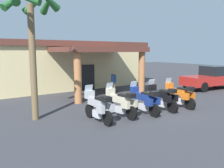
{
  "coord_description": "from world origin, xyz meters",
  "views": [
    {
      "loc": [
        -8.65,
        -8.97,
        3.24
      ],
      "look_at": [
        -0.78,
        2.79,
        1.2
      ],
      "focal_mm": 37.16,
      "sensor_mm": 36.0,
      "label": 1
    }
  ],
  "objects_px": {
    "motorcycle_cream": "(121,103)",
    "motorcycle_black": "(162,98)",
    "motorcycle_blue": "(144,100)",
    "pickup_truck_red": "(211,78)",
    "motorcycle_silver": "(98,107)",
    "pedestrian": "(114,81)",
    "palm_tree_roadside": "(31,16)",
    "motel_building": "(70,64)",
    "motorcycle_orange": "(179,95)"
  },
  "relations": [
    {
      "from": "motorcycle_blue",
      "to": "motorcycle_black",
      "type": "bearing_deg",
      "value": -90.22
    },
    {
      "from": "pickup_truck_red",
      "to": "motorcycle_orange",
      "type": "bearing_deg",
      "value": -153.23
    },
    {
      "from": "motel_building",
      "to": "pickup_truck_red",
      "type": "xyz_separation_m",
      "value": [
        9.32,
        -8.17,
        -1.13
      ]
    },
    {
      "from": "motel_building",
      "to": "motorcycle_cream",
      "type": "bearing_deg",
      "value": -102.34
    },
    {
      "from": "motorcycle_silver",
      "to": "palm_tree_roadside",
      "type": "height_order",
      "value": "palm_tree_roadside"
    },
    {
      "from": "motorcycle_silver",
      "to": "pickup_truck_red",
      "type": "distance_m",
      "value": 12.94
    },
    {
      "from": "motorcycle_silver",
      "to": "palm_tree_roadside",
      "type": "relative_size",
      "value": 0.35
    },
    {
      "from": "motorcycle_silver",
      "to": "pedestrian",
      "type": "bearing_deg",
      "value": -41.42
    },
    {
      "from": "palm_tree_roadside",
      "to": "pickup_truck_red",
      "type": "bearing_deg",
      "value": 2.73
    },
    {
      "from": "motorcycle_silver",
      "to": "motorcycle_cream",
      "type": "bearing_deg",
      "value": -88.02
    },
    {
      "from": "motel_building",
      "to": "motorcycle_black",
      "type": "xyz_separation_m",
      "value": [
        0.64,
        -10.96,
        -1.37
      ]
    },
    {
      "from": "motorcycle_silver",
      "to": "motorcycle_cream",
      "type": "relative_size",
      "value": 1.0
    },
    {
      "from": "motorcycle_silver",
      "to": "motorcycle_blue",
      "type": "bearing_deg",
      "value": -94.63
    },
    {
      "from": "motel_building",
      "to": "motorcycle_silver",
      "type": "distance_m",
      "value": 11.42
    },
    {
      "from": "motorcycle_blue",
      "to": "motorcycle_black",
      "type": "distance_m",
      "value": 1.33
    },
    {
      "from": "motorcycle_cream",
      "to": "motorcycle_orange",
      "type": "relative_size",
      "value": 1.0
    },
    {
      "from": "pedestrian",
      "to": "palm_tree_roadside",
      "type": "relative_size",
      "value": 0.27
    },
    {
      "from": "motorcycle_silver",
      "to": "motorcycle_orange",
      "type": "bearing_deg",
      "value": -93.61
    },
    {
      "from": "motorcycle_silver",
      "to": "pickup_truck_red",
      "type": "bearing_deg",
      "value": -79.57
    },
    {
      "from": "pickup_truck_red",
      "to": "palm_tree_roadside",
      "type": "bearing_deg",
      "value": -171.78
    },
    {
      "from": "motorcycle_cream",
      "to": "motorcycle_black",
      "type": "bearing_deg",
      "value": -101.2
    },
    {
      "from": "motorcycle_blue",
      "to": "motorcycle_orange",
      "type": "xyz_separation_m",
      "value": [
        2.65,
        -0.05,
        0.0
      ]
    },
    {
      "from": "motorcycle_blue",
      "to": "palm_tree_roadside",
      "type": "bearing_deg",
      "value": 66.03
    },
    {
      "from": "pedestrian",
      "to": "motorcycle_cream",
      "type": "bearing_deg",
      "value": 49.03
    },
    {
      "from": "motorcycle_cream",
      "to": "motorcycle_blue",
      "type": "height_order",
      "value": "same"
    },
    {
      "from": "motorcycle_cream",
      "to": "pedestrian",
      "type": "relative_size",
      "value": 1.28
    },
    {
      "from": "motorcycle_orange",
      "to": "pedestrian",
      "type": "bearing_deg",
      "value": 8.27
    },
    {
      "from": "motorcycle_silver",
      "to": "motorcycle_orange",
      "type": "xyz_separation_m",
      "value": [
        5.31,
        -0.2,
        0.0
      ]
    },
    {
      "from": "motorcycle_silver",
      "to": "motorcycle_blue",
      "type": "relative_size",
      "value": 1.0
    },
    {
      "from": "motorcycle_orange",
      "to": "palm_tree_roadside",
      "type": "relative_size",
      "value": 0.35
    },
    {
      "from": "motorcycle_black",
      "to": "palm_tree_roadside",
      "type": "bearing_deg",
      "value": 71.26
    },
    {
      "from": "motel_building",
      "to": "motorcycle_blue",
      "type": "relative_size",
      "value": 6.38
    },
    {
      "from": "motorcycle_blue",
      "to": "palm_tree_roadside",
      "type": "height_order",
      "value": "palm_tree_roadside"
    },
    {
      "from": "motorcycle_black",
      "to": "palm_tree_roadside",
      "type": "distance_m",
      "value": 7.79
    },
    {
      "from": "motorcycle_black",
      "to": "motorcycle_orange",
      "type": "xyz_separation_m",
      "value": [
        1.33,
        -0.07,
        0.0
      ]
    },
    {
      "from": "motorcycle_silver",
      "to": "motorcycle_cream",
      "type": "height_order",
      "value": "same"
    },
    {
      "from": "pickup_truck_red",
      "to": "motorcycle_black",
      "type": "bearing_deg",
      "value": -156.67
    },
    {
      "from": "motorcycle_cream",
      "to": "motorcycle_black",
      "type": "distance_m",
      "value": 2.66
    },
    {
      "from": "pedestrian",
      "to": "pickup_truck_red",
      "type": "relative_size",
      "value": 0.32
    },
    {
      "from": "motorcycle_cream",
      "to": "motorcycle_black",
      "type": "relative_size",
      "value": 1.0
    },
    {
      "from": "motorcycle_blue",
      "to": "motorcycle_black",
      "type": "relative_size",
      "value": 1.0
    },
    {
      "from": "motel_building",
      "to": "motorcycle_orange",
      "type": "xyz_separation_m",
      "value": [
        1.96,
        -11.03,
        -1.37
      ]
    },
    {
      "from": "motorcycle_cream",
      "to": "pedestrian",
      "type": "height_order",
      "value": "pedestrian"
    },
    {
      "from": "motel_building",
      "to": "palm_tree_roadside",
      "type": "bearing_deg",
      "value": -124.2
    },
    {
      "from": "motorcycle_orange",
      "to": "pedestrian",
      "type": "relative_size",
      "value": 1.28
    },
    {
      "from": "motorcycle_silver",
      "to": "pedestrian",
      "type": "relative_size",
      "value": 1.29
    },
    {
      "from": "motorcycle_blue",
      "to": "pedestrian",
      "type": "distance_m",
      "value": 5.77
    },
    {
      "from": "motel_building",
      "to": "motorcycle_black",
      "type": "relative_size",
      "value": 6.39
    },
    {
      "from": "motel_building",
      "to": "pedestrian",
      "type": "bearing_deg",
      "value": -80.21
    },
    {
      "from": "motel_building",
      "to": "pedestrian",
      "type": "xyz_separation_m",
      "value": [
        1.12,
        -5.5,
        -1.07
      ]
    }
  ]
}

